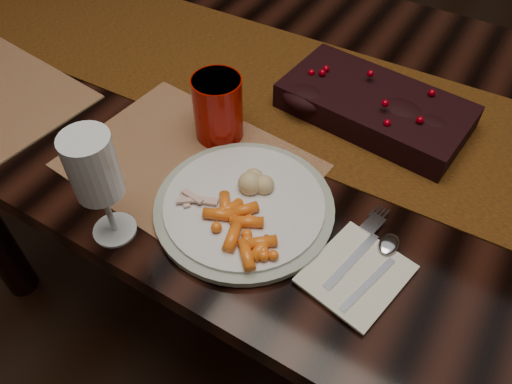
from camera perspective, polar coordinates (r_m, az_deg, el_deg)
The scene contains 14 objects.
floor at distance 1.59m, azimuth 6.63°, elevation -12.55°, with size 5.00×5.00×0.00m, color black.
dining_table at distance 1.28m, azimuth 8.09°, elevation -4.43°, with size 1.80×1.00×0.75m, color black.
table_runner at distance 1.03m, azimuth 8.30°, elevation 10.12°, with size 1.86×0.38×0.00m, color #522C10.
centerpiece at distance 0.99m, azimuth 13.47°, elevation 9.89°, with size 0.35×0.18×0.07m, color black, non-canonical shape.
placemat_main at distance 0.90m, azimuth -7.57°, elevation 2.99°, with size 0.42×0.30×0.00m, color brown.
dinner_plate at distance 0.81m, azimuth -1.36°, elevation -1.59°, with size 0.30×0.30×0.02m, color silver.
baby_carrots at distance 0.77m, azimuth -1.39°, elevation -3.89°, with size 0.12×0.10×0.02m, color orange, non-canonical shape.
mashed_potatoes at distance 0.82m, azimuth 0.05°, elevation 1.69°, with size 0.07×0.06×0.04m, color beige, non-canonical shape.
turkey_shreds at distance 0.81m, azimuth -6.95°, elevation -0.86°, with size 0.07×0.06×0.02m, color #C5AA95, non-canonical shape.
napkin at distance 0.76m, azimuth 11.39°, elevation -9.15°, with size 0.13×0.15×0.01m, color beige.
fork at distance 0.78m, azimuth 11.50°, elevation -6.61°, with size 0.02×0.16×0.00m, color silver, non-canonical shape.
spoon at distance 0.76m, azimuth 13.41°, elevation -8.79°, with size 0.03×0.15×0.00m, color silver, non-canonical shape.
red_cup at distance 0.91m, azimuth -4.36°, elevation 9.55°, with size 0.09×0.09×0.12m, color #8C0800.
wine_glass at distance 0.76m, azimuth -17.32°, elevation 0.31°, with size 0.07×0.07×0.20m, color #A2B7C2, non-canonical shape.
Camera 1 is at (0.24, -0.74, 1.39)m, focal length 35.00 mm.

